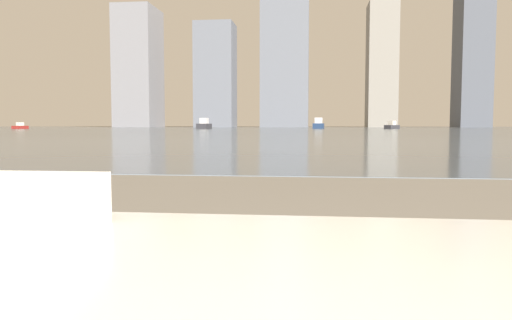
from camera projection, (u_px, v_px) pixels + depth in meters
name	position (u px, v px, depth m)	size (l,w,h in m)	color
towel_stack	(1.00, 207.00, 0.69)	(0.23, 0.21, 0.08)	white
harbor_water	(311.00, 130.00, 61.36)	(180.00, 110.00, 0.01)	slate
harbor_boat_1	(20.00, 126.00, 76.63)	(1.33, 2.76, 0.99)	maroon
harbor_boat_2	(204.00, 125.00, 80.02)	(1.64, 4.55, 1.69)	#2D2D33
harbor_boat_3	(392.00, 126.00, 77.74)	(2.75, 3.34, 1.22)	#2D2D33
harbor_boat_5	(319.00, 125.00, 82.76)	(1.99, 4.88, 1.79)	navy
skyline_tower_0	(139.00, 68.00, 120.56)	(9.08, 12.16, 28.54)	slate
skyline_tower_1	(216.00, 76.00, 118.56)	(9.04, 8.64, 24.47)	slate
skyline_tower_2	(285.00, 11.00, 115.64)	(11.09, 6.92, 53.94)	slate
skyline_tower_3	(382.00, 66.00, 114.05)	(6.55, 7.93, 28.10)	gray
skyline_tower_4	(473.00, 28.00, 111.21)	(6.75, 8.80, 44.36)	#4C515B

